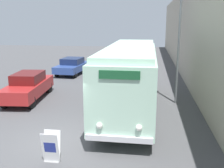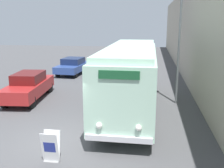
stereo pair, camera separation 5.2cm
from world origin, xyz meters
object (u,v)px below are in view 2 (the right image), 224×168
vintage_bus (131,74)px  parked_car_mid (73,66)px  streetlamp (180,22)px  parked_car_near (29,86)px  sign_board (51,147)px

vintage_bus → parked_car_mid: vintage_bus is taller
vintage_bus → streetlamp: 3.87m
parked_car_near → parked_car_mid: (0.28, 7.90, -0.08)m
parked_car_near → sign_board: bearing=-64.5°
parked_car_mid → streetlamp: bearing=-37.1°
vintage_bus → parked_car_near: vintage_bus is taller
sign_board → streetlamp: streetlamp is taller
vintage_bus → parked_car_mid: 10.57m
sign_board → parked_car_mid: bearing=104.1°
vintage_bus → parked_car_near: size_ratio=2.10×
vintage_bus → parked_car_near: 6.19m
vintage_bus → parked_car_mid: bearing=123.2°
streetlamp → parked_car_mid: streetlamp is taller
streetlamp → parked_car_near: (-8.50, -0.57, -3.66)m
streetlamp → sign_board: bearing=-122.8°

